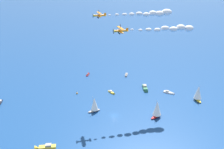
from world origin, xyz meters
TOP-DOWN VIEW (x-y plane):
  - ground_plane at (0.00, 0.00)m, footprint 2000.00×2000.00m
  - sailboat_near_centre at (14.60, -17.25)m, footprint 8.17×4.66m
  - motorboat_inshore at (-36.85, 58.35)m, footprint 5.13×6.00m
  - motorboat_offshore at (49.40, 34.52)m, footprint 6.25×5.21m
  - motorboat_trailing at (19.50, 20.78)m, footprint 2.89×6.10m
  - sailboat_mid_cluster at (48.11, -23.57)m, footprint 6.68×7.92m
  - motorboat_outer_ring_a at (-41.56, 2.34)m, footprint 8.45×7.39m
  - motorboat_outer_ring_b at (30.09, 56.51)m, footprint 5.33×4.34m
  - motorboat_outer_ring_c at (39.13, 8.87)m, footprint 9.26×9.21m
  - sailboat_outer_ring_d at (-4.35, 10.91)m, footprint 7.62×5.02m
  - motorboat_outer_ring_e at (44.96, -6.08)m, footprint 3.09×7.24m
  - marker_buoy at (3.22, 36.02)m, footprint 1.10×1.10m
  - biplane_lead at (-5.88, -8.99)m, footprint 6.93×6.85m
  - wingwalker_lead at (-5.91, -9.03)m, footprint 0.86×1.33m
  - smoke_trail_lead at (16.27, -22.63)m, footprint 26.79×18.43m
  - biplane_wingman at (1.17, 11.88)m, footprint 6.93×6.85m
  - wingwalker_wingman at (1.14, 11.84)m, footprint 0.86×1.33m
  - smoke_trail_wingman at (26.93, -3.75)m, footprint 31.43×20.27m

SIDE VIEW (x-z plane):
  - ground_plane at x=0.00m, z-range 0.00..0.00m
  - marker_buoy at x=3.22m, z-range -0.66..1.44m
  - motorboat_outer_ring_b at x=30.09m, z-range -0.37..1.23m
  - motorboat_trailing at x=19.50m, z-range -0.40..1.32m
  - motorboat_inshore at x=-36.85m, z-range -0.42..1.41m
  - motorboat_offshore at x=49.40m, z-range -0.44..1.46m
  - motorboat_outer_ring_e at x=44.96m, z-range -0.47..1.57m
  - motorboat_outer_ring_a at x=-41.56m, z-range -0.60..2.00m
  - motorboat_outer_ring_c at x=39.13m, z-range -0.69..2.32m
  - sailboat_outer_ring_d at x=-4.35m, z-range -0.41..9.06m
  - sailboat_near_centre at x=14.60m, z-range -0.45..9.95m
  - sailboat_mid_cluster at x=48.11m, z-range -0.46..10.03m
  - smoke_trail_lead at x=16.27m, z-range 46.04..49.57m
  - biplane_lead at x=-5.88m, z-range 46.34..49.92m
  - wingwalker_lead at x=-5.91m, z-range 49.52..51.05m
  - smoke_trail_wingman at x=26.93m, z-range 49.91..53.94m
  - biplane_wingman at x=1.17m, z-range 50.20..53.77m
  - wingwalker_wingman at x=1.14m, z-range 53.37..54.90m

